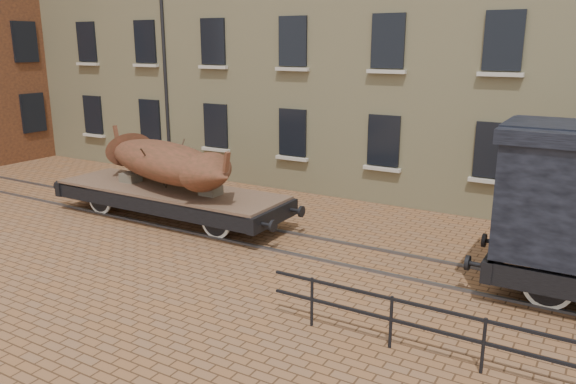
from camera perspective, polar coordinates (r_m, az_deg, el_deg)
The scene contains 4 objects.
ground at distance 15.62m, azimuth -0.72°, elevation -5.05°, with size 90.00×90.00×0.00m, color brown.
rail_track at distance 15.61m, azimuth -0.72°, elevation -4.95°, with size 30.00×1.52×0.06m.
flatcar_wagon at distance 17.72m, azimuth -11.95°, elevation -0.23°, with size 8.59×2.33×1.30m.
iron_boat at distance 17.57m, azimuth -12.43°, elevation 3.07°, with size 6.62×3.52×1.60m.
Camera 1 is at (7.63, -12.56, 5.31)m, focal length 35.00 mm.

